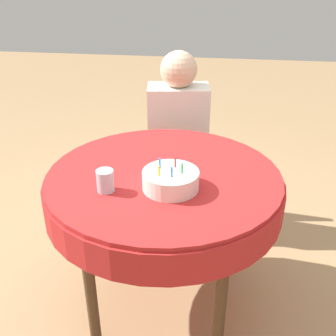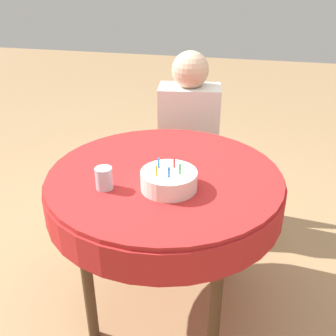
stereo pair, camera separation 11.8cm
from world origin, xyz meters
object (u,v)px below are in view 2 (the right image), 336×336
chair (188,153)px  person (189,127)px  drinking_glass (104,178)px  birthday_cake (169,180)px

chair → person: size_ratio=0.75×
chair → drinking_glass: (-0.16, -1.02, 0.34)m
chair → person: (0.01, -0.09, 0.22)m
birthday_cake → chair: bearing=95.5°
drinking_glass → person: bearing=79.7°
person → birthday_cake: (0.08, -0.88, 0.12)m
drinking_glass → chair: bearing=81.3°
person → drinking_glass: person is taller
chair → person: person is taller
chair → drinking_glass: 1.09m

